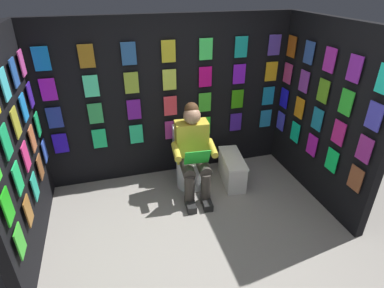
% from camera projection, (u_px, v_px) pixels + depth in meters
% --- Properties ---
extents(ground_plane, '(30.00, 30.00, 0.00)m').
position_uv_depth(ground_plane, '(214.00, 271.00, 2.98)').
color(ground_plane, gray).
extents(display_wall_back, '(3.32, 0.14, 2.12)m').
position_uv_depth(display_wall_back, '(169.00, 100.00, 4.08)').
color(display_wall_back, black).
rests_on(display_wall_back, ground).
extents(display_wall_left, '(0.14, 1.85, 2.12)m').
position_uv_depth(display_wall_left, '(324.00, 114.00, 3.66)').
color(display_wall_left, black).
rests_on(display_wall_left, ground).
extents(display_wall_right, '(0.14, 1.85, 2.12)m').
position_uv_depth(display_wall_right, '(15.00, 152.00, 2.86)').
color(display_wall_right, black).
rests_on(display_wall_right, ground).
extents(toilet, '(0.42, 0.57, 0.77)m').
position_uv_depth(toilet, '(190.00, 161.00, 4.14)').
color(toilet, white).
rests_on(toilet, ground).
extents(person_reading, '(0.55, 0.71, 1.19)m').
position_uv_depth(person_reading, '(193.00, 151.00, 3.81)').
color(person_reading, gold).
rests_on(person_reading, ground).
extents(comic_longbox_near, '(0.35, 0.68, 0.38)m').
position_uv_depth(comic_longbox_near, '(232.00, 169.00, 4.20)').
color(comic_longbox_near, white).
rests_on(comic_longbox_near, ground).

